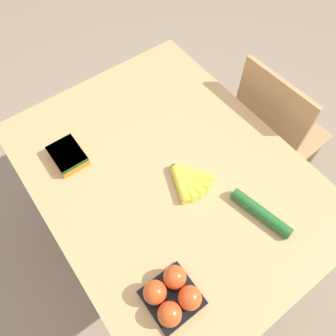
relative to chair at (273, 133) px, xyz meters
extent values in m
plane|color=gray|center=(0.00, -0.69, -0.48)|extent=(12.00, 12.00, 0.00)
cube|color=tan|center=(0.00, -0.69, 0.28)|extent=(1.25, 0.96, 0.03)
cylinder|color=tan|center=(-0.57, -1.11, -0.11)|extent=(0.06, 0.06, 0.74)
cylinder|color=tan|center=(-0.57, -0.27, -0.11)|extent=(0.06, 0.06, 0.74)
cylinder|color=tan|center=(0.56, -0.27, -0.11)|extent=(0.06, 0.06, 0.74)
cube|color=tan|center=(0.00, 0.07, -0.05)|extent=(0.44, 0.42, 0.03)
cube|color=tan|center=(0.00, -0.12, 0.21)|extent=(0.39, 0.04, 0.48)
cylinder|color=tan|center=(0.17, 0.25, -0.27)|extent=(0.04, 0.04, 0.42)
cylinder|color=tan|center=(-0.19, 0.23, -0.27)|extent=(0.04, 0.04, 0.42)
cylinder|color=tan|center=(0.18, -0.09, -0.27)|extent=(0.04, 0.04, 0.42)
cylinder|color=tan|center=(-0.18, -0.11, -0.27)|extent=(0.04, 0.04, 0.42)
sphere|color=brown|center=(0.01, -0.66, 0.31)|extent=(0.03, 0.03, 0.03)
cylinder|color=yellow|center=(0.08, -0.69, 0.31)|extent=(0.16, 0.09, 0.04)
cylinder|color=yellow|center=(0.08, -0.67, 0.31)|extent=(0.16, 0.06, 0.04)
cylinder|color=yellow|center=(0.08, -0.65, 0.31)|extent=(0.16, 0.05, 0.04)
cylinder|color=yellow|center=(0.08, -0.64, 0.31)|extent=(0.16, 0.09, 0.04)
cylinder|color=yellow|center=(0.07, -0.62, 0.31)|extent=(0.15, 0.12, 0.04)
cube|color=black|center=(0.38, -0.95, 0.30)|extent=(0.16, 0.16, 0.01)
sphere|color=#DB4C1E|center=(0.34, -0.99, 0.34)|extent=(0.07, 0.07, 0.07)
sphere|color=#DB4C1E|center=(0.42, -0.99, 0.34)|extent=(0.07, 0.07, 0.07)
sphere|color=#DB4C1E|center=(0.34, -0.92, 0.34)|extent=(0.07, 0.07, 0.07)
sphere|color=#DB4C1E|center=(0.42, -0.92, 0.34)|extent=(0.07, 0.07, 0.07)
cube|color=orange|center=(-0.29, -0.97, 0.31)|extent=(0.15, 0.11, 0.04)
cube|color=#19471E|center=(-0.29, -0.97, 0.33)|extent=(0.15, 0.11, 0.02)
cylinder|color=#236028|center=(0.34, -0.53, 0.31)|extent=(0.25, 0.09, 0.04)
camera|label=1|loc=(0.51, -1.07, 1.40)|focal=35.00mm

